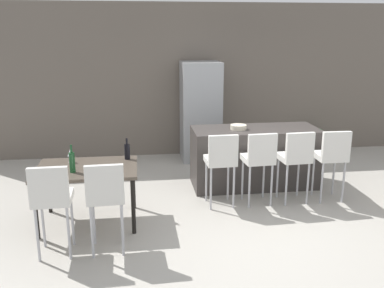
{
  "coord_description": "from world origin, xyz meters",
  "views": [
    {
      "loc": [
        -1.58,
        -5.48,
        2.38
      ],
      "look_at": [
        -0.83,
        0.17,
        0.85
      ],
      "focal_mm": 39.48,
      "sensor_mm": 36.0,
      "label": 1
    }
  ],
  "objects_px": {
    "bar_chair_right": "(296,156)",
    "dining_chair_near": "(51,196)",
    "bar_chair_far": "(332,154)",
    "wine_bottle_right": "(127,151)",
    "wine_bottle_inner": "(72,162)",
    "kitchen_island": "(255,157)",
    "wine_glass_left": "(70,153)",
    "dining_table": "(87,173)",
    "bar_chair_left": "(221,158)",
    "dining_chair_far": "(106,193)",
    "refrigerator": "(200,111)",
    "fruit_bowl": "(238,127)",
    "potted_plant": "(317,140)",
    "bar_chair_middle": "(259,157)"
  },
  "relations": [
    {
      "from": "dining_table",
      "to": "wine_glass_left",
      "type": "relative_size",
      "value": 7.16
    },
    {
      "from": "wine_glass_left",
      "to": "refrigerator",
      "type": "height_order",
      "value": "refrigerator"
    },
    {
      "from": "bar_chair_far",
      "to": "wine_bottle_inner",
      "type": "height_order",
      "value": "wine_bottle_inner"
    },
    {
      "from": "wine_bottle_inner",
      "to": "potted_plant",
      "type": "xyz_separation_m",
      "value": [
        4.31,
        2.74,
        -0.57
      ]
    },
    {
      "from": "bar_chair_middle",
      "to": "bar_chair_right",
      "type": "xyz_separation_m",
      "value": [
        0.53,
        0.0,
        0.0
      ]
    },
    {
      "from": "wine_glass_left",
      "to": "potted_plant",
      "type": "relative_size",
      "value": 0.33
    },
    {
      "from": "kitchen_island",
      "to": "wine_glass_left",
      "type": "relative_size",
      "value": 11.22
    },
    {
      "from": "fruit_bowl",
      "to": "refrigerator",
      "type": "bearing_deg",
      "value": 102.88
    },
    {
      "from": "bar_chair_left",
      "to": "wine_bottle_right",
      "type": "height_order",
      "value": "bar_chair_left"
    },
    {
      "from": "dining_table",
      "to": "dining_chair_far",
      "type": "bearing_deg",
      "value": -70.73
    },
    {
      "from": "bar_chair_left",
      "to": "kitchen_island",
      "type": "bearing_deg",
      "value": 48.16
    },
    {
      "from": "refrigerator",
      "to": "potted_plant",
      "type": "xyz_separation_m",
      "value": [
        2.34,
        -0.01,
        -0.62
      ]
    },
    {
      "from": "wine_bottle_right",
      "to": "dining_chair_near",
      "type": "bearing_deg",
      "value": -125.39
    },
    {
      "from": "bar_chair_right",
      "to": "refrigerator",
      "type": "bearing_deg",
      "value": 113.46
    },
    {
      "from": "dining_table",
      "to": "bar_chair_far",
      "type": "bearing_deg",
      "value": 4.83
    },
    {
      "from": "dining_table",
      "to": "wine_bottle_inner",
      "type": "height_order",
      "value": "wine_bottle_inner"
    },
    {
      "from": "kitchen_island",
      "to": "wine_bottle_inner",
      "type": "bearing_deg",
      "value": -154.76
    },
    {
      "from": "wine_glass_left",
      "to": "refrigerator",
      "type": "xyz_separation_m",
      "value": [
        2.05,
        2.35,
        0.06
      ]
    },
    {
      "from": "bar_chair_left",
      "to": "fruit_bowl",
      "type": "height_order",
      "value": "bar_chair_left"
    },
    {
      "from": "dining_chair_near",
      "to": "dining_chair_far",
      "type": "height_order",
      "value": "same"
    },
    {
      "from": "dining_chair_far",
      "to": "bar_chair_far",
      "type": "bearing_deg",
      "value": 19.55
    },
    {
      "from": "dining_table",
      "to": "dining_chair_far",
      "type": "relative_size",
      "value": 1.19
    },
    {
      "from": "wine_glass_left",
      "to": "dining_chair_far",
      "type": "bearing_deg",
      "value": -64.2
    },
    {
      "from": "dining_table",
      "to": "wine_glass_left",
      "type": "bearing_deg",
      "value": 133.09
    },
    {
      "from": "bar_chair_middle",
      "to": "wine_glass_left",
      "type": "height_order",
      "value": "bar_chair_middle"
    },
    {
      "from": "kitchen_island",
      "to": "potted_plant",
      "type": "relative_size",
      "value": 3.69
    },
    {
      "from": "wine_glass_left",
      "to": "bar_chair_far",
      "type": "bearing_deg",
      "value": 0.71
    },
    {
      "from": "dining_chair_far",
      "to": "wine_bottle_inner",
      "type": "bearing_deg",
      "value": 123.54
    },
    {
      "from": "refrigerator",
      "to": "bar_chair_left",
      "type": "bearing_deg",
      "value": -91.56
    },
    {
      "from": "dining_chair_near",
      "to": "wine_bottle_right",
      "type": "relative_size",
      "value": 3.71
    },
    {
      "from": "wine_bottle_right",
      "to": "refrigerator",
      "type": "distance_m",
      "value": 2.66
    },
    {
      "from": "bar_chair_right",
      "to": "dining_chair_near",
      "type": "distance_m",
      "value": 3.29
    },
    {
      "from": "refrigerator",
      "to": "potted_plant",
      "type": "relative_size",
      "value": 3.48
    },
    {
      "from": "wine_bottle_inner",
      "to": "wine_glass_left",
      "type": "bearing_deg",
      "value": 101.3
    },
    {
      "from": "bar_chair_far",
      "to": "fruit_bowl",
      "type": "height_order",
      "value": "bar_chair_far"
    },
    {
      "from": "dining_table",
      "to": "potted_plant",
      "type": "bearing_deg",
      "value": 31.75
    },
    {
      "from": "bar_chair_far",
      "to": "wine_bottle_right",
      "type": "bearing_deg",
      "value": 179.92
    },
    {
      "from": "bar_chair_right",
      "to": "wine_bottle_right",
      "type": "relative_size",
      "value": 3.71
    },
    {
      "from": "bar_chair_middle",
      "to": "refrigerator",
      "type": "xyz_separation_m",
      "value": [
        -0.47,
        2.3,
        0.22
      ]
    },
    {
      "from": "dining_chair_near",
      "to": "fruit_bowl",
      "type": "bearing_deg",
      "value": 36.93
    },
    {
      "from": "bar_chair_middle",
      "to": "bar_chair_far",
      "type": "distance_m",
      "value": 1.06
    },
    {
      "from": "bar_chair_left",
      "to": "bar_chair_middle",
      "type": "relative_size",
      "value": 1.0
    },
    {
      "from": "dining_chair_near",
      "to": "wine_glass_left",
      "type": "distance_m",
      "value": 1.06
    },
    {
      "from": "bar_chair_middle",
      "to": "wine_bottle_inner",
      "type": "height_order",
      "value": "wine_bottle_inner"
    },
    {
      "from": "bar_chair_right",
      "to": "kitchen_island",
      "type": "bearing_deg",
      "value": 115.28
    },
    {
      "from": "dining_chair_near",
      "to": "wine_glass_left",
      "type": "xyz_separation_m",
      "value": [
        0.06,
        1.05,
        0.17
      ]
    },
    {
      "from": "dining_chair_near",
      "to": "wine_glass_left",
      "type": "height_order",
      "value": "dining_chair_near"
    },
    {
      "from": "dining_chair_far",
      "to": "dining_chair_near",
      "type": "bearing_deg",
      "value": -180.0
    },
    {
      "from": "wine_bottle_inner",
      "to": "bar_chair_right",
      "type": "bearing_deg",
      "value": 8.62
    },
    {
      "from": "bar_chair_right",
      "to": "dining_chair_near",
      "type": "bearing_deg",
      "value": -160.63
    }
  ]
}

